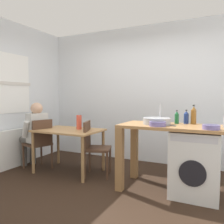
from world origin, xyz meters
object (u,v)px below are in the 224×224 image
object	(u,v)px
chair_opposite	(93,145)
dining_table	(69,135)
bottle_squat_brown	(186,117)
vase	(79,122)
bottle_clear_small	(194,115)
colander	(211,127)
chair_person_seat	(40,141)
mixing_bowl	(158,124)
washing_machine	(195,163)
seated_person	(35,131)
bottle_tall_green	(177,118)

from	to	relation	value
chair_opposite	dining_table	bearing A→B (deg)	-106.02
chair_opposite	bottle_squat_brown	xyz separation A→B (m)	(1.44, 0.17, 0.50)
vase	bottle_clear_small	bearing A→B (deg)	2.66
colander	vase	bearing A→B (deg)	169.88
chair_person_seat	bottle_clear_small	xyz separation A→B (m)	(2.57, 0.31, 0.54)
bottle_squat_brown	mixing_bowl	bearing A→B (deg)	-123.15
mixing_bowl	washing_machine	bearing A→B (deg)	23.29
chair_person_seat	mixing_bowl	size ratio (longest dim) A/B	4.11
chair_opposite	mixing_bowl	xyz separation A→B (m)	(1.15, -0.28, 0.45)
bottle_squat_brown	dining_table	bearing A→B (deg)	-174.28
seated_person	bottle_squat_brown	size ratio (longest dim) A/B	6.01
seated_person	washing_machine	size ratio (longest dim) A/B	1.40
chair_person_seat	colander	distance (m)	2.86
chair_person_seat	mixing_bowl	world-z (taller)	mixing_bowl
washing_machine	bottle_tall_green	size ratio (longest dim) A/B	4.44
washing_machine	colander	bearing A→B (deg)	-49.26
bottle_tall_green	bottle_squat_brown	bearing A→B (deg)	28.54
chair_person_seat	washing_machine	xyz separation A→B (m)	(2.63, 0.06, -0.08)
bottle_clear_small	vase	bearing A→B (deg)	-177.34
dining_table	mixing_bowl	world-z (taller)	mixing_bowl
dining_table	vase	distance (m)	0.28
seated_person	bottle_clear_small	bearing A→B (deg)	-68.18
colander	vase	xyz separation A→B (m)	(-2.12, 0.38, -0.09)
dining_table	bottle_tall_green	xyz separation A→B (m)	(1.80, 0.13, 0.36)
washing_machine	bottle_clear_small	size ratio (longest dim) A/B	3.15
bottle_tall_green	colander	xyz separation A→B (m)	(0.47, -0.41, -0.06)
bottle_squat_brown	colander	size ratio (longest dim) A/B	1.00
dining_table	chair_opposite	xyz separation A→B (m)	(0.48, 0.03, -0.14)
chair_opposite	colander	size ratio (longest dim) A/B	4.50
washing_machine	mixing_bowl	bearing A→B (deg)	-156.71
washing_machine	mixing_bowl	xyz separation A→B (m)	(-0.46, -0.20, 0.52)
bottle_clear_small	colander	distance (m)	0.54
bottle_clear_small	mixing_bowl	distance (m)	0.60
dining_table	bottle_tall_green	bearing A→B (deg)	4.03
bottle_tall_green	dining_table	bearing A→B (deg)	-175.97
chair_opposite	mixing_bowl	bearing A→B (deg)	56.97
bottle_squat_brown	vase	bearing A→B (deg)	-177.02
chair_opposite	vase	distance (m)	0.49
chair_person_seat	seated_person	xyz separation A→B (m)	(-0.15, 0.05, 0.16)
seated_person	bottle_clear_small	size ratio (longest dim) A/B	4.40
chair_person_seat	mixing_bowl	bearing A→B (deg)	-77.32
chair_opposite	washing_machine	world-z (taller)	chair_opposite
dining_table	bottle_clear_small	distance (m)	2.07
dining_table	bottle_tall_green	distance (m)	1.84
colander	bottle_tall_green	bearing A→B (deg)	139.40
dining_table	chair_person_seat	bearing A→B (deg)	-167.57
seated_person	mixing_bowl	size ratio (longest dim) A/B	5.48
washing_machine	dining_table	bearing A→B (deg)	178.33
chair_opposite	bottle_squat_brown	world-z (taller)	bottle_squat_brown
seated_person	colander	xyz separation A→B (m)	(2.97, -0.20, 0.28)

